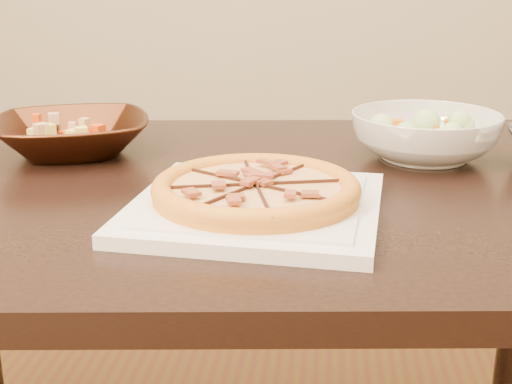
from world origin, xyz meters
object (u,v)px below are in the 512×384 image
plate (256,206)px  bronze_bowl (73,135)px  pizza (256,189)px  salad_bowl (425,136)px  dining_table (206,246)px

plate → bronze_bowl: (-0.34, 0.27, 0.02)m
pizza → salad_bowl: 0.39m
pizza → plate: bearing=10.0°
dining_table → pizza: pizza is taller
bronze_bowl → salad_bowl: salad_bowl is taller
bronze_bowl → salad_bowl: size_ratio=1.05×
dining_table → plate: 0.21m
pizza → dining_table: bearing=123.2°
dining_table → bronze_bowl: size_ratio=5.48×
pizza → bronze_bowl: bearing=141.5°
dining_table → plate: size_ratio=4.11×
dining_table → pizza: (0.09, -0.14, 0.14)m
dining_table → plate: bearing=-56.8°
bronze_bowl → salad_bowl: (0.59, 0.03, 0.01)m
plate → bronze_bowl: bearing=141.5°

